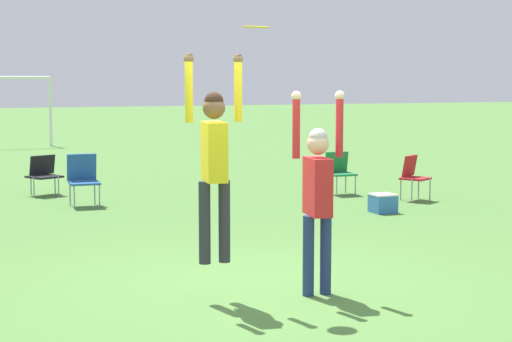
# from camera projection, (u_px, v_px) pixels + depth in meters

# --- Properties ---
(ground_plane) EXTENTS (120.00, 120.00, 0.00)m
(ground_plane) POSITION_uv_depth(u_px,v_px,m) (258.00, 292.00, 9.15)
(ground_plane) COLOR #4C7A38
(person_jumping) EXTENTS (0.62, 0.50, 2.13)m
(person_jumping) POSITION_uv_depth(u_px,v_px,m) (214.00, 153.00, 8.61)
(person_jumping) COLOR #2D2D38
(person_jumping) RESTS_ON ground_plane
(person_defending) EXTENTS (0.60, 0.47, 2.15)m
(person_defending) POSITION_uv_depth(u_px,v_px,m) (318.00, 188.00, 8.90)
(person_defending) COLOR navy
(person_defending) RESTS_ON ground_plane
(frisbee) EXTENTS (0.28, 0.28, 0.04)m
(frisbee) POSITION_uv_depth(u_px,v_px,m) (256.00, 27.00, 8.59)
(frisbee) COLOR yellow
(camping_chair_1) EXTENTS (0.73, 0.79, 0.77)m
(camping_chair_1) POSITION_uv_depth(u_px,v_px,m) (44.00, 172.00, 16.70)
(camping_chair_1) COLOR gray
(camping_chair_1) RESTS_ON ground_plane
(camping_chair_2) EXTENTS (0.49, 0.53, 0.84)m
(camping_chair_2) POSITION_uv_depth(u_px,v_px,m) (339.00, 169.00, 16.81)
(camping_chair_2) COLOR gray
(camping_chair_2) RESTS_ON ground_plane
(camping_chair_4) EXTENTS (0.54, 0.59, 0.93)m
(camping_chair_4) POSITION_uv_depth(u_px,v_px,m) (83.00, 176.00, 15.24)
(camping_chair_4) COLOR gray
(camping_chair_4) RESTS_ON ground_plane
(camping_chair_5) EXTENTS (0.63, 0.69, 0.84)m
(camping_chair_5) POSITION_uv_depth(u_px,v_px,m) (413.00, 174.00, 15.97)
(camping_chair_5) COLOR gray
(camping_chair_5) RESTS_ON ground_plane
(cooler_box) EXTENTS (0.39, 0.38, 0.32)m
(cooler_box) POSITION_uv_depth(u_px,v_px,m) (383.00, 203.00, 14.53)
(cooler_box) COLOR #336BB7
(cooler_box) RESTS_ON ground_plane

